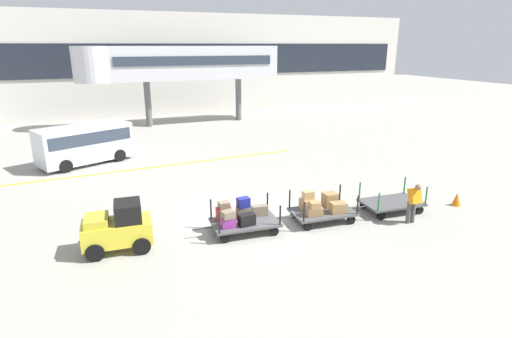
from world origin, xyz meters
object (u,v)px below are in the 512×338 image
Objects in this scene: baggage_tug at (118,228)px; baggage_cart_tail at (391,203)px; safety_cone_near at (457,199)px; baggage_cart_lead at (241,217)px; shuttle_van at (85,142)px; baggage_cart_middle at (322,207)px; baggage_handler at (414,201)px.

baggage_tug is 0.71× the size of baggage_cart_tail.
safety_cone_near is (2.87, -0.53, -0.07)m from baggage_cart_tail.
baggage_cart_lead is 6.12m from baggage_cart_tail.
baggage_cart_lead is at bearing -66.33° from shuttle_van.
baggage_cart_lead is 0.59× the size of shuttle_van.
shuttle_van is (-0.91, 11.05, 0.48)m from baggage_tug.
baggage_cart_lead is 9.03m from safety_cone_near.
baggage_cart_tail is (3.00, -0.24, -0.18)m from baggage_cart_middle.
safety_cone_near is at bearing -41.42° from shuttle_van.
baggage_cart_middle is at bearing 175.37° from baggage_cart_tail.
baggage_handler is 17.00m from shuttle_van.
safety_cone_near is at bearing -7.46° from baggage_cart_middle.
baggage_tug is 0.71× the size of baggage_cart_lead.
baggage_cart_middle is at bearing -4.17° from baggage_cart_lead.
baggage_handler is (6.03, -1.69, 0.32)m from baggage_cart_lead.
baggage_cart_tail is 1.33m from baggage_handler.
shuttle_van is 9.38× the size of safety_cone_near.
baggage_cart_middle is at bearing 153.40° from baggage_handler.
baggage_cart_middle is (3.10, -0.23, -0.02)m from baggage_cart_lead.
baggage_cart_tail is 2.92m from safety_cone_near.
safety_cone_near is at bearing 13.28° from baggage_handler.
shuttle_van is (-10.97, 12.98, 0.37)m from baggage_handler.
baggage_cart_tail reaches higher than safety_cone_near.
baggage_tug is 3.95× the size of safety_cone_near.
baggage_tug is 4.05m from baggage_cart_lead.
safety_cone_near is (5.87, -0.77, -0.25)m from baggage_cart_middle.
baggage_tug is 0.71× the size of baggage_cart_middle.
baggage_tug reaches higher than baggage_cart_tail.
baggage_handler is 2.84× the size of safety_cone_near.
baggage_tug is 7.15m from baggage_cart_middle.
baggage_tug reaches higher than safety_cone_near.
shuttle_van reaches higher than baggage_cart_lead.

